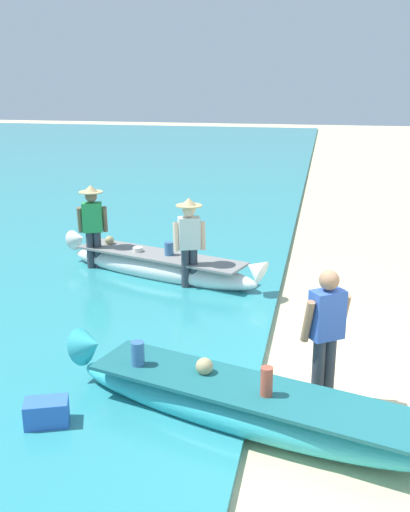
{
  "coord_description": "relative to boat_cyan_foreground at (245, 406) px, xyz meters",
  "views": [
    {
      "loc": [
        -0.72,
        -6.0,
        3.63
      ],
      "look_at": [
        -2.48,
        2.74,
        0.9
      ],
      "focal_mm": 41.84,
      "sensor_mm": 36.0,
      "label": 1
    }
  ],
  "objects": [
    {
      "name": "person_vendor_hatted",
      "position": [
        -1.5,
        3.95,
        0.68
      ],
      "size": [
        0.58,
        0.44,
        1.66
      ],
      "color": "#333842",
      "rests_on": "ground"
    },
    {
      "name": "boat_cyan_foreground",
      "position": [
        0.0,
        0.0,
        0.0
      ],
      "size": [
        4.44,
        1.87,
        0.81
      ],
      "color": "#33B2BC",
      "rests_on": "ground"
    },
    {
      "name": "person_tourist_customer",
      "position": [
        0.79,
        0.63,
        0.64
      ],
      "size": [
        0.56,
        0.47,
        1.63
      ],
      "color": "#333842",
      "rests_on": "ground"
    },
    {
      "name": "cooler_box",
      "position": [
        -2.03,
        -0.47,
        -0.09
      ],
      "size": [
        0.52,
        0.42,
        0.37
      ],
      "primitive_type": "cube",
      "rotation": [
        0.0,
        0.0,
        0.37
      ],
      "color": "blue",
      "rests_on": "ground"
    },
    {
      "name": "boat_white_midground",
      "position": [
        -2.18,
        4.43,
        0.0
      ],
      "size": [
        4.13,
        1.85,
        0.78
      ],
      "color": "white",
      "rests_on": "ground"
    },
    {
      "name": "person_vendor_assistant",
      "position": [
        -3.51,
        4.64,
        0.69
      ],
      "size": [
        0.58,
        0.44,
        1.68
      ],
      "color": "#333842",
      "rests_on": "ground"
    },
    {
      "name": "ground_plane",
      "position": [
        1.4,
        0.48,
        -0.28
      ],
      "size": [
        80.0,
        80.0,
        0.0
      ],
      "primitive_type": "plane",
      "color": "beige"
    }
  ]
}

